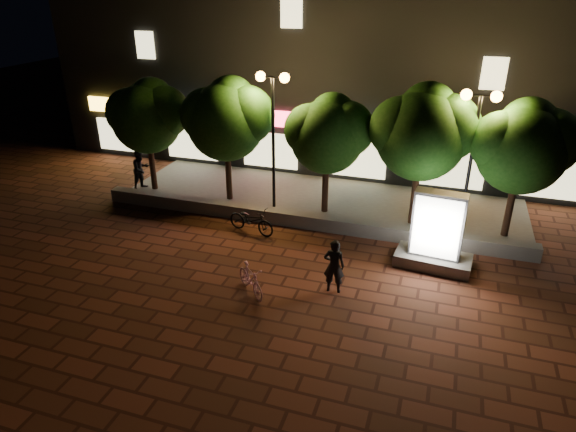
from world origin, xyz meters
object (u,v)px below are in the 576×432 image
at_px(tree_far_left, 148,114).
at_px(tree_left, 227,117).
at_px(tree_right, 424,130).
at_px(scooter_pink, 251,279).
at_px(pedestrian, 141,169).
at_px(tree_mid, 329,132).
at_px(rider, 334,266).
at_px(tree_far_right, 524,144).
at_px(street_lamp_right, 476,126).
at_px(scooter_parked, 251,220).
at_px(ad_kiosk, 436,237).
at_px(street_lamp_left, 273,107).

xyz_separation_m(tree_far_left, tree_left, (3.50, 0.00, 0.15)).
distance_m(tree_far_left, tree_right, 10.81).
bearing_deg(scooter_pink, pedestrian, 94.11).
relative_size(tree_mid, pedestrian, 2.64).
bearing_deg(rider, tree_left, -49.15).
bearing_deg(tree_far_left, tree_far_right, 0.00).
xyz_separation_m(street_lamp_right, rider, (-3.42, -4.97, -3.06)).
bearing_deg(tree_far_left, pedestrian, -160.99).
bearing_deg(scooter_parked, scooter_pink, -145.03).
bearing_deg(rider, street_lamp_right, -130.26).
distance_m(tree_left, street_lamp_right, 8.96).
height_order(tree_far_left, ad_kiosk, tree_far_left).
xyz_separation_m(tree_left, street_lamp_right, (8.95, -0.26, 0.45)).
bearing_deg(street_lamp_right, tree_far_left, 178.79).
xyz_separation_m(tree_mid, tree_right, (3.31, 0.00, 0.35)).
xyz_separation_m(tree_far_left, street_lamp_right, (12.45, -0.26, 0.60)).
distance_m(tree_mid, ad_kiosk, 5.53).
bearing_deg(street_lamp_right, pedestrian, 179.68).
height_order(tree_far_left, tree_mid, tree_far_left).
bearing_deg(pedestrian, scooter_parked, -94.86).
relative_size(tree_left, street_lamp_right, 0.98).
bearing_deg(rider, ad_kiosk, -143.94).
bearing_deg(scooter_pink, street_lamp_right, -1.43).
distance_m(tree_mid, street_lamp_right, 5.00).
xyz_separation_m(tree_right, street_lamp_left, (-5.36, -0.26, 0.46)).
distance_m(tree_left, scooter_pink, 7.53).
height_order(tree_right, street_lamp_left, street_lamp_left).
bearing_deg(street_lamp_left, scooter_parked, -91.55).
xyz_separation_m(street_lamp_right, pedestrian, (-13.00, 0.07, -2.96)).
height_order(tree_mid, pedestrian, tree_mid).
bearing_deg(tree_far_right, rider, -133.55).
bearing_deg(scooter_parked, tree_right, -51.84).
distance_m(scooter_parked, pedestrian, 6.39).
height_order(tree_right, rider, tree_right).
distance_m(tree_mid, street_lamp_left, 2.22).
bearing_deg(tree_right, pedestrian, -179.04).
relative_size(tree_right, street_lamp_right, 1.02).
relative_size(tree_right, scooter_parked, 2.74).
height_order(tree_left, rider, tree_left).
bearing_deg(tree_left, scooter_pink, -61.49).
bearing_deg(scooter_pink, scooter_parked, 64.34).
height_order(tree_mid, tree_far_right, tree_far_right).
height_order(tree_far_left, street_lamp_right, street_lamp_right).
distance_m(scooter_pink, rider, 2.41).
relative_size(tree_mid, tree_far_right, 0.95).
xyz_separation_m(rider, scooter_parked, (-3.64, 2.73, -0.34)).
distance_m(scooter_pink, scooter_parked, 3.84).
relative_size(tree_right, tree_far_right, 1.06).
distance_m(tree_far_left, rider, 10.72).
height_order(tree_far_right, scooter_pink, tree_far_right).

